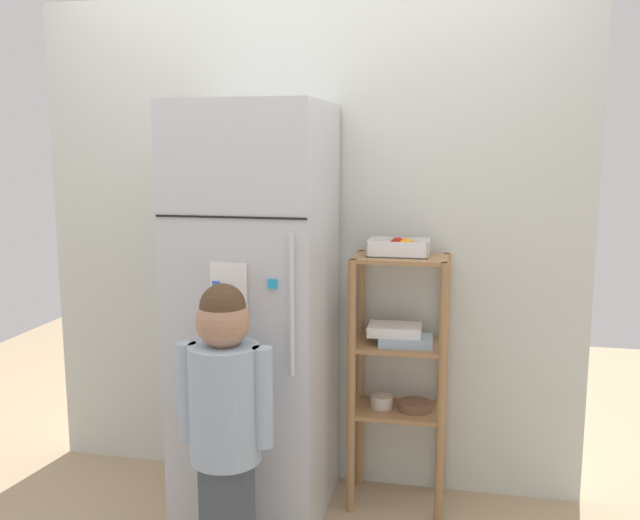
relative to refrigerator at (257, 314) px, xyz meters
The scene contains 6 objects.
ground_plane 0.90m from the refrigerator, ahead, with size 6.00×6.00×0.00m, color tan.
kitchen_wall_back 0.45m from the refrigerator, 68.67° to the left, with size 2.58×0.03×2.29m, color silver.
refrigerator is the anchor object (origin of this frame).
child_standing 0.54m from the refrigerator, 86.55° to the right, with size 0.36×0.27×1.12m.
pantry_shelf_unit 0.67m from the refrigerator, 15.90° to the left, with size 0.42×0.29×1.14m.
fruit_bin 0.69m from the refrigerator, 18.29° to the left, with size 0.26×0.18×0.08m.
Camera 1 is at (0.73, -2.78, 1.61)m, focal length 39.03 mm.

